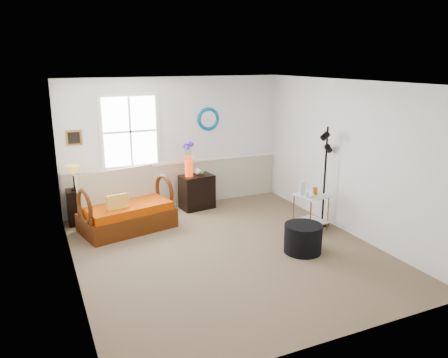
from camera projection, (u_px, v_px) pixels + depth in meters
name	position (u px, v px, depth m)	size (l,w,h in m)	color
floor	(228.00, 252.00, 6.85)	(4.50, 5.00, 0.01)	brown
ceiling	(228.00, 82.00, 6.16)	(4.50, 5.00, 0.01)	white
walls	(228.00, 171.00, 6.51)	(4.51, 5.01, 2.60)	silver
wainscot	(177.00, 184.00, 8.91)	(4.46, 0.02, 0.90)	#B7A990
chair_rail	(177.00, 162.00, 8.78)	(4.46, 0.04, 0.06)	white
window	(130.00, 131.00, 8.24)	(1.14, 0.06, 1.44)	white
picture	(74.00, 138.00, 7.86)	(0.28, 0.03, 0.28)	#C3812F
mirror	(208.00, 119.00, 8.85)	(0.47, 0.47, 0.07)	#0267A6
loveseat	(126.00, 202.00, 7.63)	(1.56, 0.88, 1.02)	#4F2004
throw_pillow	(118.00, 206.00, 7.40)	(0.38, 0.09, 0.38)	orange
lamp_stand	(78.00, 207.00, 7.96)	(0.36, 0.36, 0.64)	black
table_lamp	(73.00, 178.00, 7.76)	(0.26, 0.26, 0.47)	gold
potted_plant	(84.00, 183.00, 7.86)	(0.30, 0.33, 0.26)	#3B6126
cabinet	(197.00, 192.00, 8.77)	(0.64, 0.41, 0.69)	black
flower_vase	(189.00, 159.00, 8.53)	(0.20, 0.20, 0.68)	#EE380D
side_table	(311.00, 212.00, 7.69)	(0.50, 0.50, 0.63)	#AE7A2F
tabletop_items	(309.00, 189.00, 7.58)	(0.38, 0.38, 0.23)	silver
floor_lamp	(325.00, 177.00, 7.74)	(0.26, 0.26, 1.80)	black
ottoman	(303.00, 238.00, 6.78)	(0.59, 0.59, 0.45)	black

